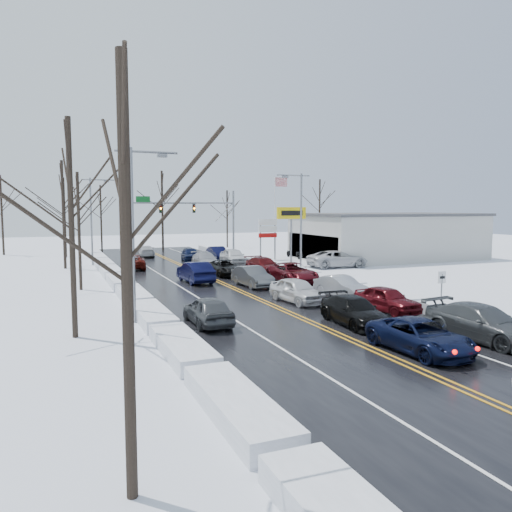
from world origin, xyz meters
name	(u,v)px	position (x,y,z in m)	size (l,w,h in m)	color
ground	(256,298)	(0.00, 0.00, 0.00)	(160.00, 160.00, 0.00)	silver
road_surface	(245,293)	(0.00, 2.00, 0.01)	(14.00, 84.00, 0.01)	black
snow_bank_left	(134,301)	(-7.60, 2.00, 0.00)	(1.57, 72.00, 0.64)	silver
snow_bank_right	(339,287)	(7.60, 2.00, 0.00)	(1.57, 72.00, 0.64)	silver
traffic_signal_mast	(194,212)	(3.45, 27.99, 5.48)	(13.28, 0.39, 8.00)	slate
tires_plus_sign	(291,217)	(10.50, 15.99, 4.99)	(3.20, 0.34, 6.00)	slate
used_vehicles_sign	(268,231)	(10.50, 22.00, 3.32)	(2.20, 0.22, 4.65)	slate
speed_limit_sign	(442,284)	(8.20, -8.00, 1.63)	(0.55, 0.09, 2.35)	slate
flagpole	(276,208)	(15.17, 30.00, 5.93)	(1.87, 1.20, 10.00)	silver
dealership_building	(387,236)	(23.98, 18.00, 2.66)	(20.40, 12.40, 5.30)	#B4B4AF
streetlight_ne	(299,215)	(8.30, 10.00, 5.31)	(3.20, 0.25, 9.00)	slate
streetlight_sw	(136,220)	(-8.30, -4.00, 5.31)	(3.20, 0.25, 9.00)	slate
streetlight_nw	(93,214)	(-8.30, 24.00, 5.31)	(3.20, 0.25, 9.00)	slate
tree_left_a	(125,192)	(-11.00, -20.00, 6.29)	(3.60, 3.60, 9.00)	#2D231C
tree_left_b	(70,185)	(-11.50, -6.00, 6.99)	(4.00, 4.00, 10.00)	#2D231C
tree_left_c	(78,208)	(-10.50, 8.00, 5.94)	(3.40, 3.40, 8.50)	#2D231C
tree_left_d	(63,193)	(-11.20, 22.00, 7.33)	(4.20, 4.20, 10.50)	#2D231C
tree_left_e	(64,202)	(-10.80, 34.00, 6.64)	(3.80, 3.80, 9.50)	#2D231C
tree_far_a	(1,199)	(-18.00, 40.00, 6.99)	(4.00, 4.00, 10.00)	#2D231C
tree_far_b	(101,205)	(-6.00, 41.00, 6.29)	(3.60, 3.60, 9.00)	#2D231C
tree_far_c	(162,195)	(2.00, 39.00, 7.68)	(4.40, 4.40, 11.00)	#2D231C
tree_far_d	(227,208)	(12.00, 40.50, 5.94)	(3.40, 3.40, 8.50)	#2D231C
tree_far_e	(320,199)	(28.00, 41.00, 7.33)	(4.20, 4.20, 10.50)	#2D231C
queued_car_2	(420,352)	(1.59, -13.98, 0.00)	(2.28, 4.94, 1.37)	black
queued_car_3	(354,324)	(1.83, -8.74, 0.00)	(1.98, 4.87, 1.41)	black
queued_car_4	(297,302)	(1.84, -2.32, 0.00)	(1.82, 4.52, 1.54)	silver
queued_car_5	(252,286)	(1.63, 4.67, 0.00)	(1.61, 4.62, 1.52)	#46494C
queued_car_6	(225,275)	(1.70, 11.26, 0.00)	(2.27, 4.92, 1.37)	black
queued_car_7	(205,267)	(1.83, 17.79, 0.00)	(2.07, 5.08, 1.47)	#96989E
queued_car_8	(191,261)	(1.87, 23.71, 0.00)	(1.82, 4.51, 1.54)	black
queued_car_11	(481,341)	(5.41, -13.57, 0.00)	(2.25, 5.52, 1.60)	#3F4244
queued_car_12	(387,312)	(5.35, -6.78, 0.00)	(1.72, 4.29, 1.46)	#4D0A10
queued_car_13	(341,297)	(5.42, -1.79, 0.00)	(1.51, 4.32, 1.42)	#A3A5AB
queued_car_14	(292,282)	(5.39, 5.43, 0.00)	(2.59, 5.62, 1.56)	#490910
queued_car_15	(264,274)	(5.31, 11.04, 0.00)	(2.05, 5.05, 1.46)	#45090B
queued_car_16	(234,265)	(5.19, 18.83, 0.00)	(2.02, 5.01, 1.71)	silver
queued_car_17	(218,260)	(5.22, 24.27, 0.00)	(1.57, 4.51, 1.49)	black
oncoming_car_0	(195,282)	(-1.82, 8.34, 0.00)	(1.76, 5.06, 1.67)	black
oncoming_car_1	(133,269)	(-5.10, 19.14, 0.00)	(2.33, 5.05, 1.40)	#53110B
oncoming_car_2	(146,257)	(-1.84, 30.82, 0.00)	(1.90, 4.68, 1.36)	silver
oncoming_car_3	(208,324)	(-5.09, -5.89, 0.00)	(1.76, 4.38, 1.49)	#444649
parked_car_0	(337,267)	(14.05, 12.69, 0.00)	(2.81, 6.09, 1.69)	silver
parked_car_1	(347,263)	(17.07, 15.75, 0.00)	(2.16, 5.31, 1.54)	#434648
parked_car_2	(301,258)	(14.88, 22.21, 0.00)	(1.94, 4.83, 1.64)	black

